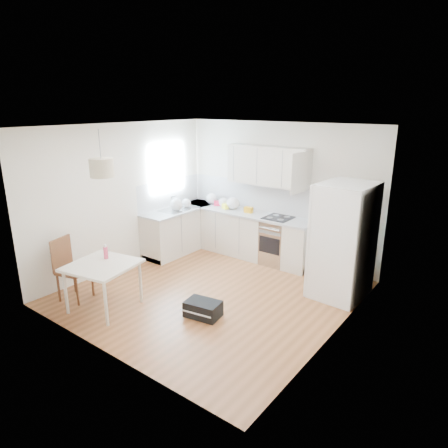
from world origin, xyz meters
name	(u,v)px	position (x,y,z in m)	size (l,w,h in m)	color
floor	(212,293)	(0.00, 0.00, 0.00)	(4.20, 4.20, 0.00)	brown
ceiling	(210,126)	(0.00, 0.00, 2.70)	(4.20, 4.20, 0.00)	white
wall_back	(278,192)	(0.00, 2.10, 1.35)	(4.20, 4.20, 0.00)	white
wall_left	(124,197)	(-2.10, 0.00, 1.35)	(4.20, 4.20, 0.00)	white
wall_right	(340,242)	(2.10, 0.00, 1.35)	(4.20, 4.20, 0.00)	white
window_glassblock	(167,168)	(-2.09, 1.15, 1.75)	(0.02, 1.00, 1.00)	#BFE0F9
cabinets_back	(243,234)	(-0.60, 1.80, 0.44)	(3.00, 0.60, 0.88)	beige
cabinets_left	(181,230)	(-1.80, 1.20, 0.44)	(0.60, 1.80, 0.88)	beige
counter_back	(244,212)	(-0.60, 1.80, 0.90)	(3.02, 0.64, 0.04)	#ABADAF
counter_left	(180,209)	(-1.80, 1.20, 0.90)	(0.64, 1.82, 0.04)	#ABADAF
backsplash_back	(252,195)	(-0.60, 2.09, 1.21)	(3.00, 0.01, 0.58)	white
backsplash_left	(170,193)	(-2.09, 1.20, 1.21)	(0.01, 1.80, 0.58)	white
upper_cabinets	(268,166)	(-0.15, 1.94, 1.88)	(1.70, 0.32, 0.75)	beige
range_oven	(277,242)	(0.20, 1.80, 0.44)	(0.50, 0.61, 0.88)	#B0B3B5
sink	(179,209)	(-1.80, 1.15, 0.92)	(0.50, 0.80, 0.16)	#B0B3B5
refrigerator	(344,241)	(1.72, 1.24, 0.93)	(0.88, 0.93, 1.86)	white
dining_table	(102,269)	(-0.99, -1.38, 0.65)	(1.07, 1.07, 0.73)	beige
dining_chair	(74,269)	(-1.61, -1.47, 0.51)	(0.43, 0.43, 1.01)	#462615
drink_bottle	(106,252)	(-1.12, -1.20, 0.84)	(0.07, 0.07, 0.23)	#D63B5C
gym_bag	(203,309)	(0.38, -0.67, 0.12)	(0.51, 0.33, 0.24)	black
pendant_lamp	(102,168)	(-0.82, -1.35, 2.18)	(0.33, 0.33, 0.26)	#BEB092
grocery_bag_a	(212,199)	(-1.53, 1.91, 1.04)	(0.26, 0.22, 0.23)	white
grocery_bag_b	(224,202)	(-1.16, 1.86, 1.02)	(0.22, 0.19, 0.20)	white
grocery_bag_c	(233,203)	(-0.88, 1.81, 1.05)	(0.28, 0.24, 0.25)	white
grocery_bag_d	(186,203)	(-1.76, 1.35, 1.01)	(0.20, 0.17, 0.18)	white
grocery_bag_e	(177,204)	(-1.75, 1.05, 1.04)	(0.28, 0.23, 0.25)	white
snack_orange	(249,210)	(-0.48, 1.79, 0.98)	(0.17, 0.10, 0.11)	orange
snack_yellow	(225,206)	(-1.03, 1.74, 0.97)	(0.14, 0.09, 0.10)	yellow
snack_red	(218,203)	(-1.33, 1.86, 0.97)	(0.15, 0.09, 0.10)	red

